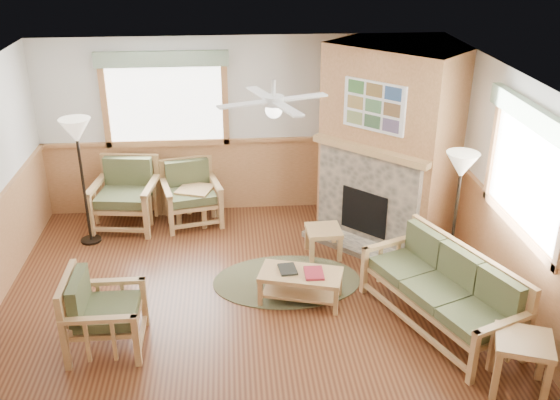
{
  "coord_description": "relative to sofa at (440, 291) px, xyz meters",
  "views": [
    {
      "loc": [
        -0.16,
        -6.05,
        4.24
      ],
      "look_at": [
        0.4,
        0.7,
        1.15
      ],
      "focal_mm": 40.0,
      "sensor_mm": 36.0,
      "label": 1
    }
  ],
  "objects": [
    {
      "name": "fireplace",
      "position": [
        -0.05,
        2.38,
        0.9
      ],
      "size": [
        3.11,
        3.11,
        2.7
      ],
      "primitive_type": null,
      "rotation": [
        0.0,
        0.0,
        -0.79
      ],
      "color": "#AA7345",
      "rests_on": "floor"
    },
    {
      "name": "end_table_chairs",
      "position": [
        -2.82,
        2.88,
        -0.17
      ],
      "size": [
        0.61,
        0.6,
        0.54
      ],
      "primitive_type": null,
      "rotation": [
        0.0,
        0.0,
        -0.34
      ],
      "color": "tan",
      "rests_on": "floor"
    },
    {
      "name": "footstool",
      "position": [
        -1.05,
        1.69,
        -0.25
      ],
      "size": [
        0.48,
        0.48,
        0.4
      ],
      "primitive_type": null,
      "rotation": [
        0.0,
        0.0,
        0.04
      ],
      "color": "tan",
      "rests_on": "floor"
    },
    {
      "name": "end_table_sofa",
      "position": [
        0.45,
        -1.11,
        -0.15
      ],
      "size": [
        0.68,
        0.66,
        0.59
      ],
      "primitive_type": null,
      "rotation": [
        0.0,
        0.0,
        -0.36
      ],
      "color": "tan",
      "rests_on": "floor"
    },
    {
      "name": "floor_lamp_left",
      "position": [
        -4.31,
        2.35,
        0.47
      ],
      "size": [
        0.49,
        0.49,
        1.83
      ],
      "primitive_type": null,
      "rotation": [
        0.0,
        0.0,
        0.18
      ],
      "color": "black",
      "rests_on": "floor"
    },
    {
      "name": "book_red",
      "position": [
        -1.34,
        0.55,
        -0.03
      ],
      "size": [
        0.23,
        0.3,
        0.03
      ],
      "primitive_type": "cube",
      "rotation": [
        0.0,
        0.0,
        -0.02
      ],
      "color": "maroon",
      "rests_on": "coffee_table"
    },
    {
      "name": "wall_back",
      "position": [
        -2.1,
        3.33,
        0.9
      ],
      "size": [
        6.0,
        0.02,
        2.7
      ],
      "primitive_type": "cube",
      "color": "silver",
      "rests_on": "floor"
    },
    {
      "name": "armchair_back_left",
      "position": [
        -3.85,
        2.82,
        0.05
      ],
      "size": [
        0.99,
        0.99,
        0.99
      ],
      "primitive_type": null,
      "rotation": [
        0.0,
        0.0,
        -0.13
      ],
      "color": "tan",
      "rests_on": "floor"
    },
    {
      "name": "ceiling_fan",
      "position": [
        -1.8,
        0.63,
        2.21
      ],
      "size": [
        1.59,
        1.59,
        0.36
      ],
      "primitive_type": null,
      "rotation": [
        0.0,
        0.0,
        0.35
      ],
      "color": "white",
      "rests_on": "ceiling"
    },
    {
      "name": "armchair_back_right",
      "position": [
        -2.88,
        2.88,
        0.01
      ],
      "size": [
        0.97,
        0.97,
        0.91
      ],
      "primitive_type": null,
      "rotation": [
        0.0,
        0.0,
        0.23
      ],
      "color": "tan",
      "rests_on": "floor"
    },
    {
      "name": "window_back",
      "position": [
        -3.2,
        3.29,
        2.08
      ],
      "size": [
        1.9,
        0.16,
        1.5
      ],
      "primitive_type": null,
      "color": "white",
      "rests_on": "wall_back"
    },
    {
      "name": "armchair_left",
      "position": [
        -3.65,
        -0.09,
        -0.01
      ],
      "size": [
        0.78,
        0.78,
        0.87
      ],
      "primitive_type": null,
      "rotation": [
        0.0,
        0.0,
        1.57
      ],
      "color": "tan",
      "rests_on": "floor"
    },
    {
      "name": "floor",
      "position": [
        -2.1,
        0.33,
        -0.45
      ],
      "size": [
        6.0,
        6.0,
        0.01
      ],
      "primitive_type": "cube",
      "color": "#572D18",
      "rests_on": "ground"
    },
    {
      "name": "ceiling",
      "position": [
        -2.1,
        0.33,
        2.25
      ],
      "size": [
        6.0,
        6.0,
        0.01
      ],
      "primitive_type": "cube",
      "color": "white",
      "rests_on": "floor"
    },
    {
      "name": "window_right",
      "position": [
        0.86,
        0.13,
        2.08
      ],
      "size": [
        0.16,
        1.9,
        1.5
      ],
      "primitive_type": null,
      "color": "white",
      "rests_on": "wall_right"
    },
    {
      "name": "wainscot",
      "position": [
        -2.1,
        0.33,
        0.1
      ],
      "size": [
        6.0,
        6.0,
        1.1
      ],
      "primitive_type": null,
      "color": "#AA7345",
      "rests_on": "floor"
    },
    {
      "name": "coffee_table",
      "position": [
        -1.49,
        0.6,
        -0.25
      ],
      "size": [
        1.07,
        0.74,
        0.39
      ],
      "primitive_type": null,
      "rotation": [
        0.0,
        0.0,
        -0.28
      ],
      "color": "tan",
      "rests_on": "floor"
    },
    {
      "name": "wall_right",
      "position": [
        0.9,
        0.33,
        0.9
      ],
      "size": [
        0.02,
        6.0,
        2.7
      ],
      "primitive_type": "cube",
      "color": "silver",
      "rests_on": "floor"
    },
    {
      "name": "floor_lamp_right",
      "position": [
        0.45,
        0.94,
        0.42
      ],
      "size": [
        0.46,
        0.46,
        1.72
      ],
      "primitive_type": null,
      "rotation": [
        0.0,
        0.0,
        0.17
      ],
      "color": "black",
      "rests_on": "floor"
    },
    {
      "name": "sofa",
      "position": [
        0.0,
        0.0,
        0.0
      ],
      "size": [
        2.09,
        1.48,
        0.89
      ],
      "primitive_type": null,
      "rotation": [
        0.0,
        0.0,
        -1.17
      ],
      "color": "tan",
      "rests_on": "floor"
    },
    {
      "name": "braided_rug",
      "position": [
        -1.61,
        1.04,
        -0.44
      ],
      "size": [
        2.42,
        2.42,
        0.01
      ],
      "primitive_type": "cylinder",
      "rotation": [
        0.0,
        0.0,
        -0.36
      ],
      "color": "brown",
      "rests_on": "floor"
    },
    {
      "name": "book_dark",
      "position": [
        -1.64,
        0.67,
        -0.03
      ],
      "size": [
        0.23,
        0.29,
        0.03
      ],
      "primitive_type": "cube",
      "rotation": [
        0.0,
        0.0,
        0.11
      ],
      "color": "black",
      "rests_on": "coffee_table"
    }
  ]
}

